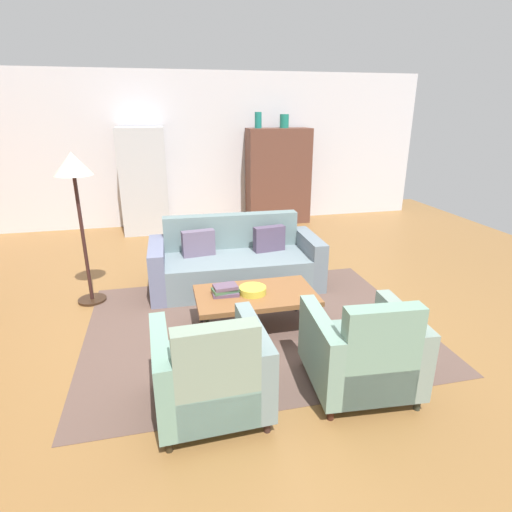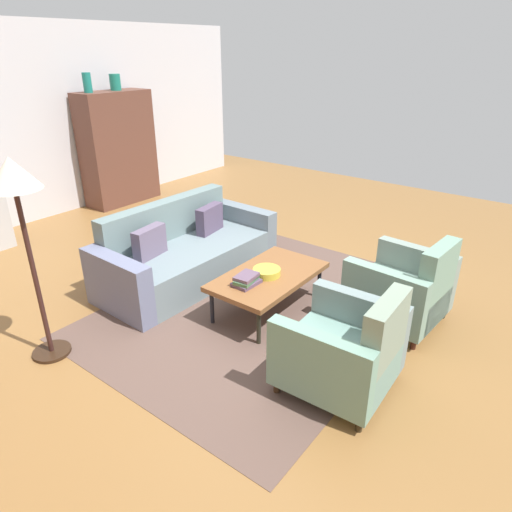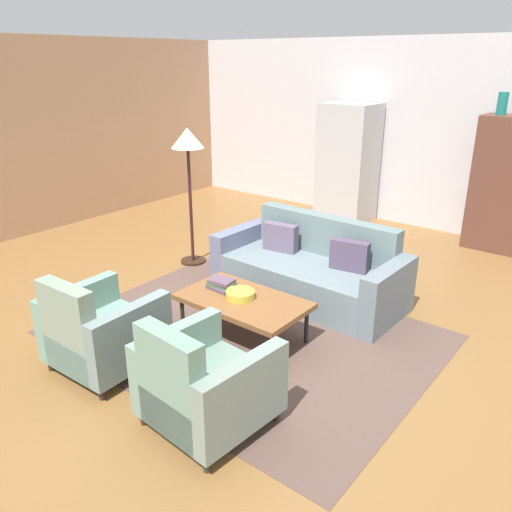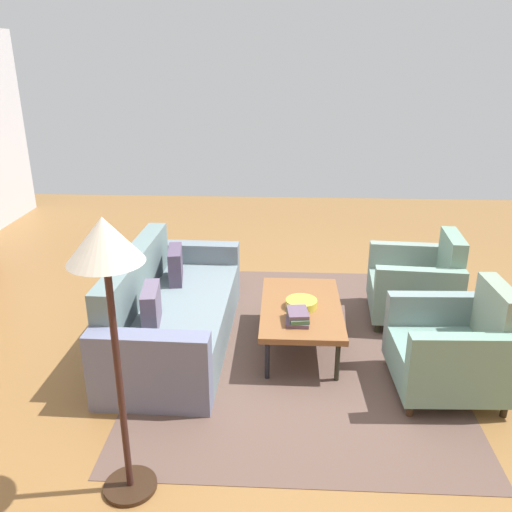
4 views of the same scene
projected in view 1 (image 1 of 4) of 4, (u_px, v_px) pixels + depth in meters
The scene contains 14 objects.
ground_plane at pixel (246, 326), 4.33m from camera, with size 10.65×10.65×0.00m, color olive.
wall_back at pixel (199, 150), 7.85m from camera, with size 8.88×0.12×2.80m, color silver.
area_rug at pixel (255, 326), 4.33m from camera, with size 3.40×2.60×0.01m, color brown.
couch at pixel (235, 263), 5.27m from camera, with size 2.12×0.95×0.86m.
coffee_table at pixel (256, 296), 4.16m from camera, with size 1.20×0.70×0.40m.
armchair_left at pixel (211, 375), 2.97m from camera, with size 0.83×0.83×0.88m.
armchair_right at pixel (364, 354), 3.22m from camera, with size 0.86×0.86×0.88m.
fruit_bowl at pixel (253, 290), 4.13m from camera, with size 0.27×0.27×0.07m, color gold.
book_stack at pixel (225, 290), 4.10m from camera, with size 0.28×0.20×0.10m.
cabinet at pixel (278, 176), 8.02m from camera, with size 1.20×0.51×1.80m.
vase_tall at pixel (258, 120), 7.57m from camera, with size 0.13×0.13×0.29m, color #1A776B.
vase_round at pixel (284, 121), 7.69m from camera, with size 0.17×0.17×0.25m, color #1B7865.
refrigerator at pixel (144, 181), 7.37m from camera, with size 0.80×0.73×1.85m.
floor_lamp at pixel (74, 179), 4.41m from camera, with size 0.40×0.40×1.72m.
Camera 1 is at (-0.77, -3.75, 2.15)m, focal length 28.99 mm.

